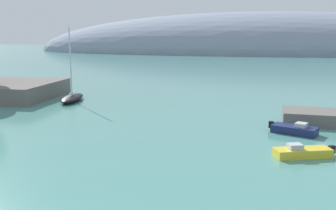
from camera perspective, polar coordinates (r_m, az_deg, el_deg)
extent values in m
ellipsoid|color=gray|center=(209.00, 13.74, 7.81)|extent=(246.71, 88.34, 41.87)
ellipsoid|color=black|center=(55.73, -14.27, 1.02)|extent=(3.20, 7.44, 0.90)
cylinder|color=silver|center=(55.12, -14.52, 6.39)|extent=(0.19, 0.19, 9.57)
cube|color=silver|center=(55.91, -14.21, 1.88)|extent=(0.49, 3.23, 0.10)
cube|color=yellow|center=(31.65, 19.66, -6.79)|extent=(4.67, 2.79, 0.68)
cube|color=black|center=(32.81, 23.53, -6.15)|extent=(0.53, 0.48, 0.61)
cube|color=#B2B7C1|center=(31.20, 18.64, -5.95)|extent=(1.29, 1.17, 0.40)
cube|color=navy|center=(38.52, 18.55, -3.58)|extent=(4.53, 3.45, 0.76)
cube|color=black|center=(39.21, 15.34, -2.87)|extent=(0.55, 0.52, 0.68)
cube|color=#B2B7C1|center=(38.21, 19.49, -2.86)|extent=(1.37, 1.42, 0.40)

